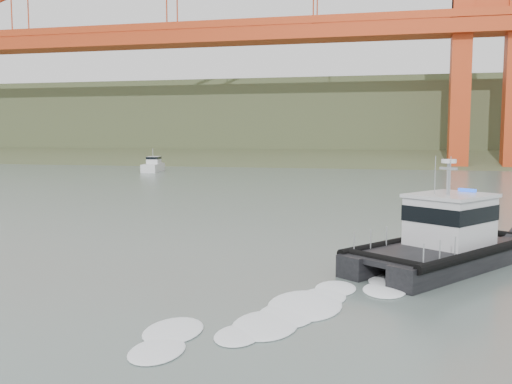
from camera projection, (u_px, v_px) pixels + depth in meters
ground at (196, 277)px, 22.37m from camera, size 400.00×400.00×0.00m
headlands at (359, 128)px, 143.26m from camera, size 500.00×105.36×27.12m
patrol_boat at (446, 239)px, 24.17m from camera, size 8.57×9.90×4.70m
motorboat at (153, 166)px, 84.56m from camera, size 3.14×6.64×3.51m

